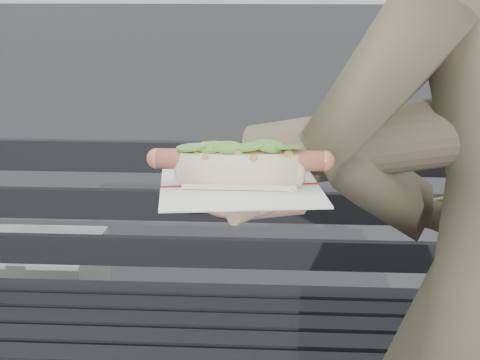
# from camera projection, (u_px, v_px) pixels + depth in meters

# --- Properties ---
(park_bench) EXTENTS (1.50, 0.44, 0.88)m
(park_bench) POSITION_uv_depth(u_px,v_px,m) (215.00, 291.00, 1.83)
(park_bench) COLOR black
(park_bench) RESTS_ON ground
(held_hotdog) EXTENTS (0.61, 0.30, 0.20)m
(held_hotdog) POSITION_uv_depth(u_px,v_px,m) (390.00, 145.00, 0.92)
(held_hotdog) COLOR brown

